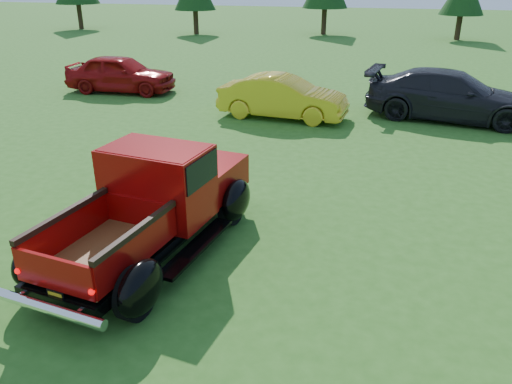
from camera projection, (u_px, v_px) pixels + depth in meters
ground at (272, 262)px, 7.95m from camera, size 120.00×120.00×0.00m
pickup_truck at (160, 199)px, 8.19m from camera, size 2.73×4.81×1.71m
show_car_red at (121, 73)px, 18.76m from camera, size 4.12×1.78×1.38m
show_car_yellow at (283, 97)px, 15.44m from camera, size 4.07×1.76×1.30m
show_car_grey at (451, 95)px, 15.26m from camera, size 5.39×2.93×1.48m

